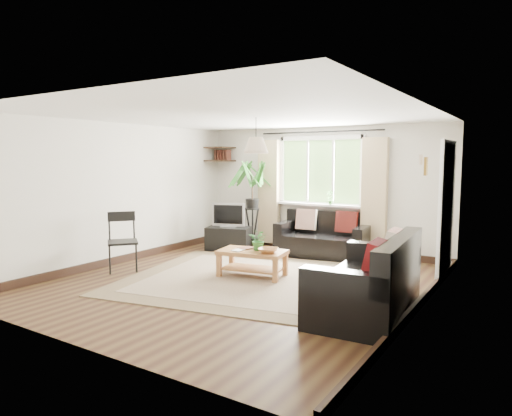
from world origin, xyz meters
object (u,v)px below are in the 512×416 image
Objects in this scene: palm_stand at (252,205)px; sofa_right at (366,276)px; sofa_back at (323,235)px; tv_stand at (229,238)px; coffee_table at (252,264)px; folding_chair at (123,243)px.

sofa_right is at bearing -38.32° from palm_stand.
palm_stand is (-3.22, 2.54, 0.45)m from sofa_right.
sofa_back is 3.11m from sofa_right.
sofa_back is 1.59m from palm_stand.
sofa_back reaches higher than tv_stand.
coffee_table is 2.07m from folding_chair.
palm_stand is (0.30, 0.39, 0.65)m from tv_stand.
coffee_table is at bearing -57.15° from palm_stand.
tv_stand is 0.89× the size of folding_chair.
sofa_back is at bearing 81.57° from coffee_table.
folding_chair reaches higher than coffee_table.
palm_stand is at bearing 176.84° from sofa_back.
sofa_right is (1.71, -2.60, 0.05)m from sofa_back.
folding_chair is at bearing -116.02° from tv_stand.
sofa_right reaches higher than sofa_back.
sofa_back is at bearing -4.45° from tv_stand.
tv_stand is 2.42m from folding_chair.
tv_stand is at bearing -125.45° from sofa_right.
palm_stand is at bearing 26.57° from folding_chair.
palm_stand reaches higher than sofa_back.
folding_chair reaches higher than tv_stand.
palm_stand is (-1.22, 1.90, 0.68)m from coffee_table.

